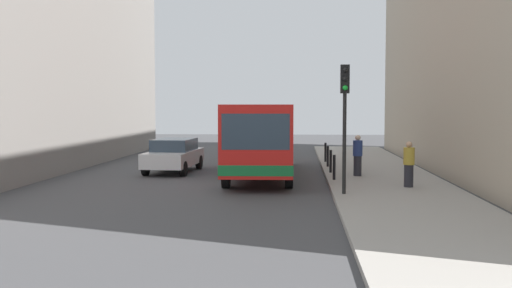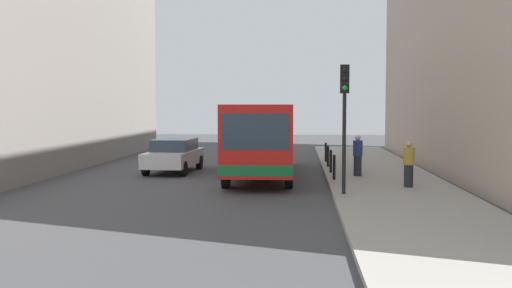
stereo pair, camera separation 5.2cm
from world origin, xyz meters
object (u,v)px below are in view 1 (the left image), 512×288
at_px(pedestrian_mid_sidewalk, 358,156).
at_px(bollard_near, 334,167).
at_px(car_beside_bus, 174,155).
at_px(bollard_farthest, 325,152).
at_px(bus, 261,135).
at_px(bollard_far, 328,156).
at_px(traffic_light, 345,104).
at_px(pedestrian_near_signal, 409,164).
at_px(bollard_mid, 331,161).

bearing_deg(pedestrian_mid_sidewalk, bollard_near, 38.21).
xyz_separation_m(car_beside_bus, bollard_farthest, (6.91, 3.90, -0.16)).
distance_m(bus, bollard_near, 4.04).
distance_m(car_beside_bus, bollard_far, 7.05).
relative_size(traffic_light, bollard_farthest, 4.32).
distance_m(bollard_near, bollard_far, 4.98).
xyz_separation_m(car_beside_bus, bollard_near, (6.91, -3.57, -0.16)).
relative_size(bus, bollard_near, 11.67).
xyz_separation_m(bollard_farthest, pedestrian_mid_sidewalk, (1.01, -6.11, 0.34)).
relative_size(bollard_far, pedestrian_near_signal, 0.60).
distance_m(traffic_light, pedestrian_near_signal, 3.62).
distance_m(traffic_light, bollard_mid, 6.60).
relative_size(car_beside_bus, traffic_light, 1.10).
bearing_deg(bus, bollard_farthest, -122.53).
relative_size(bus, pedestrian_mid_sidewalk, 6.75).
bearing_deg(bollard_mid, bus, 179.16).
relative_size(bollard_near, bollard_far, 1.00).
bearing_deg(bus, bollard_near, 137.54).
distance_m(bollard_farthest, pedestrian_near_signal, 9.66).
bearing_deg(bollard_farthest, bollard_far, -90.00).
height_order(bollard_near, bollard_mid, same).
bearing_deg(bollard_farthest, pedestrian_near_signal, -75.26).
bearing_deg(traffic_light, car_beside_bus, 134.07).
height_order(bollard_mid, bollard_far, same).
distance_m(bollard_mid, bollard_farthest, 4.98).
distance_m(traffic_light, bollard_near, 4.38).
bearing_deg(bollard_near, traffic_light, -88.44).
relative_size(traffic_light, bollard_far, 4.32).
distance_m(bus, car_beside_bus, 4.20).
bearing_deg(pedestrian_near_signal, bus, -81.98).
bearing_deg(car_beside_bus, bollard_mid, 174.35).
bearing_deg(bollard_mid, pedestrian_near_signal, -60.58).
distance_m(bus, bollard_farthest, 5.85).
height_order(traffic_light, bollard_near, traffic_light).
bearing_deg(bus, pedestrian_near_signal, 139.11).
distance_m(traffic_light, bollard_farthest, 11.39).
xyz_separation_m(bollard_near, pedestrian_mid_sidewalk, (1.01, 1.36, 0.34)).
bearing_deg(traffic_light, bus, 116.13).
bearing_deg(traffic_light, pedestrian_near_signal, 37.51).
height_order(bus, bollard_mid, bus).
relative_size(car_beside_bus, bollard_near, 4.73).
height_order(traffic_light, pedestrian_mid_sidewalk, traffic_light).
bearing_deg(bollard_mid, bollard_far, 90.00).
bearing_deg(pedestrian_mid_sidewalk, bollard_mid, -63.23).
xyz_separation_m(traffic_light, bollard_near, (-0.10, 3.67, -2.38)).
bearing_deg(bollard_far, pedestrian_near_signal, -70.26).
relative_size(traffic_light, bollard_near, 4.32).
xyz_separation_m(traffic_light, pedestrian_mid_sidewalk, (0.91, 5.03, -2.04)).
bearing_deg(car_beside_bus, bollard_near, 155.90).
distance_m(car_beside_bus, pedestrian_mid_sidewalk, 8.22).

